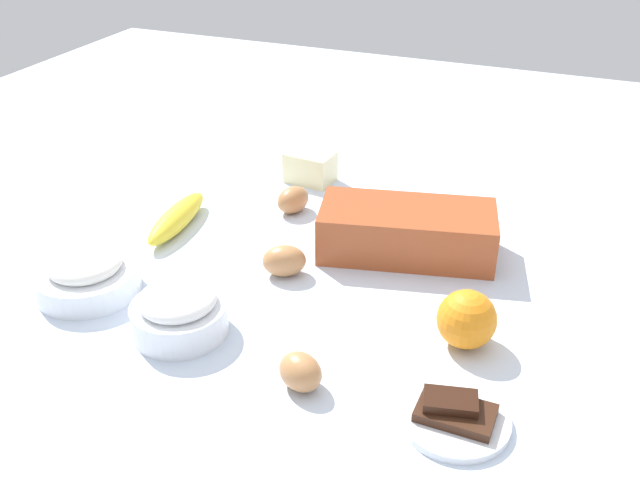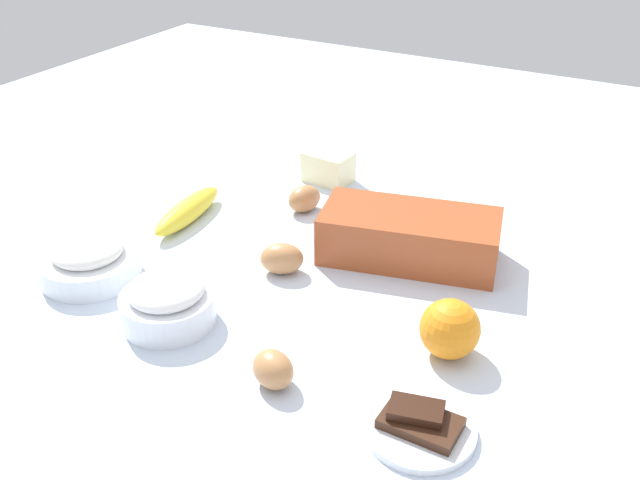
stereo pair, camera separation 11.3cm
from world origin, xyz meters
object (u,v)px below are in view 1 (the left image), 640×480
Objects in this scene: flour_bowl at (86,274)px; orange_fruit at (467,319)px; egg_loose at (293,200)px; chocolate_plate at (455,416)px; loaf_pan at (407,230)px; sugar_bowl at (179,311)px; banana at (177,218)px; butter_block at (310,167)px; egg_near_butter at (284,261)px; egg_beside_bowl at (300,372)px.

orange_fruit reaches higher than flour_bowl.
egg_loose is 0.50× the size of chocolate_plate.
loaf_pan is 0.25m from orange_fruit.
orange_fruit is at bearing -161.82° from sugar_bowl.
loaf_pan is at bearing -125.23° from sugar_bowl.
flour_bowl is (0.41, 0.29, -0.01)m from loaf_pan.
sugar_bowl is at bearing 122.72° from banana.
flour_bowl is 0.22m from banana.
butter_block is (0.39, -0.40, -0.01)m from orange_fruit.
butter_block is (-0.14, -0.26, 0.01)m from banana.
sugar_bowl is (-0.18, 0.04, 0.00)m from flour_bowl.
orange_fruit is 0.31m from egg_near_butter.
orange_fruit is 0.16m from chocolate_plate.
orange_fruit reaches higher than egg_beside_bowl.
egg_near_butter reaches higher than egg_loose.
egg_near_butter reaches higher than banana.
flour_bowl is at bearing 21.96° from loaf_pan.
orange_fruit is 0.24m from egg_beside_bowl.
sugar_bowl is 0.30m from banana.
sugar_bowl is at bearing 69.14° from egg_near_butter.
orange_fruit is (-0.37, -0.12, 0.01)m from sugar_bowl.
butter_block is at bearing -45.38° from orange_fruit.
sugar_bowl is at bearing 92.59° from butter_block.
egg_loose is at bearing -89.73° from sugar_bowl.
butter_block is at bearing -53.07° from chocolate_plate.
banana is 2.11× the size of butter_block.
banana is 2.37× the size of orange_fruit.
orange_fruit is at bearing 165.98° from banana.
egg_beside_bowl is at bearing 168.27° from sugar_bowl.
egg_beside_bowl is 0.19m from chocolate_plate.
butter_block is (-0.16, -0.48, 0.00)m from flour_bowl.
banana is 3.14× the size of egg_beside_bowl.
flour_bowl reaches higher than chocolate_plate.
egg_near_butter is 1.12× the size of egg_beside_bowl.
butter_block is 0.69× the size of chocolate_plate.
flour_bowl is 2.37× the size of egg_loose.
loaf_pan is at bearing -139.20° from egg_near_butter.
flour_bowl reaches higher than butter_block.
egg_beside_bowl is (-0.13, 0.23, -0.00)m from egg_near_butter.
loaf_pan is 1.59× the size of banana.
egg_near_butter is (-0.25, -0.15, -0.01)m from flour_bowl.
orange_fruit reaches higher than egg_near_butter.
egg_beside_bowl is at bearing 140.78° from banana.
orange_fruit is at bearing -136.36° from egg_beside_bowl.
flour_bowl reaches higher than banana.
butter_block is 1.38× the size of egg_loose.
egg_near_butter is 0.39m from chocolate_plate.
flour_bowl is 2.56× the size of egg_beside_bowl.
banana is at bearing -57.28° from sugar_bowl.
banana is at bearing -14.02° from orange_fruit.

